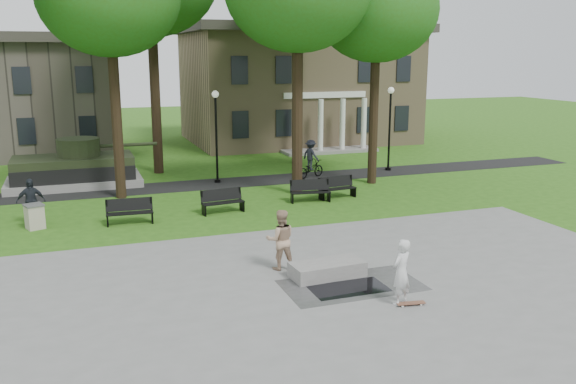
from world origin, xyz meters
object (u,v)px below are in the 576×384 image
at_px(cyclist, 311,162).
at_px(trash_bin, 35,216).
at_px(friend_watching, 281,240).
at_px(park_bench_0, 129,211).
at_px(skateboarder, 401,272).
at_px(concrete_block, 327,269).

relative_size(cyclist, trash_bin, 2.15).
relative_size(friend_watching, park_bench_0, 1.04).
bearing_deg(cyclist, skateboarder, 141.46).
bearing_deg(trash_bin, friend_watching, -45.23).
height_order(skateboarder, park_bench_0, skateboarder).
xyz_separation_m(cyclist, trash_bin, (-13.55, -5.52, -0.36)).
bearing_deg(park_bench_0, concrete_block, -54.79).
xyz_separation_m(skateboarder, friend_watching, (-2.12, 3.64, 0.05)).
xyz_separation_m(concrete_block, cyclist, (5.07, 14.06, 0.60)).
xyz_separation_m(skateboarder, cyclist, (4.05, 16.60, -0.07)).
bearing_deg(skateboarder, trash_bin, -75.83).
relative_size(skateboarder, friend_watching, 0.95).
distance_m(friend_watching, trash_bin, 10.49).
distance_m(cyclist, trash_bin, 14.64).
xyz_separation_m(friend_watching, park_bench_0, (-3.90, 6.93, -0.44)).
relative_size(friend_watching, trash_bin, 1.97).
distance_m(concrete_block, park_bench_0, 9.46).
height_order(concrete_block, cyclist, cyclist).
height_order(friend_watching, park_bench_0, friend_watching).
relative_size(concrete_block, trash_bin, 2.29).
bearing_deg(skateboarder, park_bench_0, -86.78).
bearing_deg(cyclist, trash_bin, 87.35).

